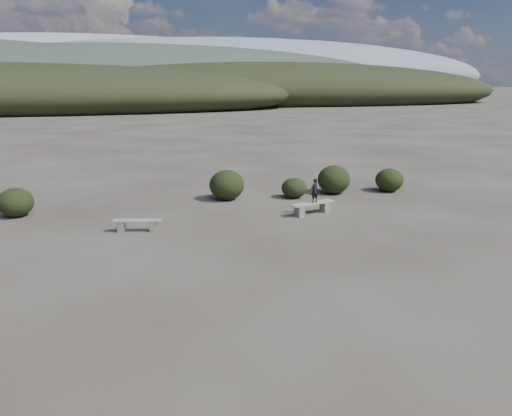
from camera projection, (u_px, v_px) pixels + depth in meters
name	position (u px, v px, depth m)	size (l,w,h in m)	color
ground	(319.00, 277.00, 13.30)	(1200.00, 1200.00, 0.00)	#332E27
bench_left	(138.00, 224.00, 17.31)	(1.71, 0.74, 0.42)	#64625E
bench_right	(312.00, 207.00, 19.58)	(1.93, 0.94, 0.48)	#64625E
seated_person	(315.00, 190.00, 19.47)	(0.34, 0.23, 0.95)	black
shrub_b	(227.00, 185.00, 21.98)	(1.54, 1.54, 1.32)	black
shrub_c	(294.00, 188.00, 22.37)	(1.13, 1.13, 0.91)	black
shrub_d	(334.00, 180.00, 23.22)	(1.51, 1.51, 1.32)	black
shrub_e	(389.00, 180.00, 23.68)	(1.32, 1.32, 1.10)	black
shrub_f	(16.00, 202.00, 19.20)	(1.33, 1.33, 1.12)	black
mountain_ridges	(111.00, 74.00, 326.08)	(500.00, 400.00, 56.00)	black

